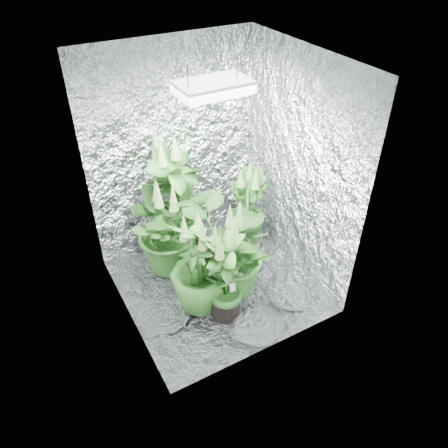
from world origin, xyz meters
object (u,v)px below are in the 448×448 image
object	(u,v)px
grow_lamp	(213,88)
plant_d	(199,268)
circulation_fan	(239,219)
plant_a	(168,229)
plant_b	(176,200)
plant_c	(245,211)
plant_e	(230,256)
plant_f	(225,277)

from	to	relation	value
grow_lamp	plant_d	xyz separation A→B (m)	(-0.23, -0.14, -1.40)
circulation_fan	plant_a	bearing A→B (deg)	177.19
plant_b	circulation_fan	world-z (taller)	plant_b
plant_a	plant_b	world-z (taller)	plant_b
plant_b	plant_d	world-z (taller)	plant_b
plant_a	plant_d	distance (m)	0.59
plant_a	plant_c	world-z (taller)	plant_a
grow_lamp	plant_e	world-z (taller)	grow_lamp
grow_lamp	plant_b	world-z (taller)	grow_lamp
plant_b	circulation_fan	distance (m)	0.81
grow_lamp	plant_e	xyz separation A→B (m)	(0.05, -0.15, -1.38)
plant_e	plant_f	bearing A→B (deg)	-128.59
plant_e	plant_f	size ratio (longest dim) A/B	1.04
plant_d	plant_e	size ratio (longest dim) A/B	1.00
plant_b	circulation_fan	size ratio (longest dim) A/B	3.64
plant_c	plant_d	size ratio (longest dim) A/B	0.96
plant_a	circulation_fan	world-z (taller)	plant_a
plant_e	circulation_fan	xyz separation A→B (m)	(0.55, 0.76, -0.30)
plant_d	plant_e	bearing A→B (deg)	-2.04
plant_d	plant_a	bearing A→B (deg)	91.08
plant_d	plant_b	bearing A→B (deg)	78.66
plant_f	grow_lamp	bearing A→B (deg)	74.95
grow_lamp	plant_e	bearing A→B (deg)	-70.76
plant_f	plant_c	bearing A→B (deg)	49.06
plant_c	plant_e	distance (m)	0.71
plant_b	plant_e	xyz separation A→B (m)	(0.13, -0.79, -0.14)
grow_lamp	plant_f	bearing A→B (deg)	-105.05
plant_c	plant_d	distance (m)	0.92
plant_e	plant_b	bearing A→B (deg)	99.16
grow_lamp	circulation_fan	size ratio (longest dim) A/B	1.44
plant_a	plant_e	bearing A→B (deg)	-63.69
grow_lamp	plant_c	distance (m)	1.56
plant_e	plant_d	bearing A→B (deg)	177.96
plant_b	plant_c	size ratio (longest dim) A/B	1.40
plant_c	plant_e	world-z (taller)	plant_e
grow_lamp	circulation_fan	distance (m)	1.89
grow_lamp	plant_d	world-z (taller)	grow_lamp
plant_a	plant_d	world-z (taller)	plant_a
grow_lamp	plant_b	xyz separation A→B (m)	(-0.07, 0.64, -1.24)
plant_c	plant_f	world-z (taller)	same
plant_d	plant_f	bearing A→B (deg)	-52.23
grow_lamp	plant_c	size ratio (longest dim) A/B	0.55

